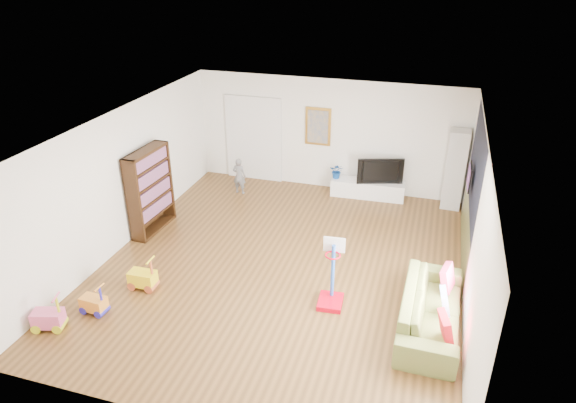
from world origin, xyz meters
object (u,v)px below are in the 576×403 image
(basketball_hoop, at_px, (332,274))
(media_console, at_px, (368,189))
(bookshelf, at_px, (150,191))
(sofa, at_px, (431,309))

(basketball_hoop, bearing_deg, media_console, 86.48)
(basketball_hoop, bearing_deg, bookshelf, 156.29)
(bookshelf, relative_size, sofa, 0.79)
(sofa, distance_m, basketball_hoop, 1.63)
(media_console, distance_m, sofa, 4.74)
(media_console, xyz_separation_m, basketball_hoop, (0.06, -4.34, 0.39))
(media_console, xyz_separation_m, bookshelf, (-4.08, -2.88, 0.69))
(sofa, height_order, basketball_hoop, basketball_hoop)
(bookshelf, height_order, sofa, bookshelf)
(bookshelf, bearing_deg, media_console, 38.05)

